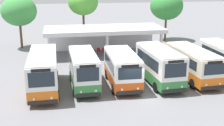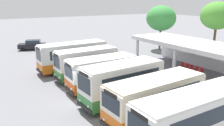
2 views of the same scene
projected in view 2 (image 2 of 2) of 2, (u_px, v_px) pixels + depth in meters
ground_plane at (76, 98)px, 19.76m from camera, size 180.00×180.00×0.00m
city_bus_nearest_orange at (73, 55)px, 27.05m from camera, size 2.52×7.97×3.24m
city_bus_second_in_row at (86, 62)px, 24.27m from camera, size 2.37×6.56×3.14m
city_bus_middle_cream at (102, 72)px, 21.41m from camera, size 2.52×6.56×3.00m
city_bus_fourth_amber at (122, 81)px, 18.49m from camera, size 2.72×7.00×3.25m
city_bus_fifth_blue at (156, 97)px, 15.90m from camera, size 2.71×7.63×2.97m
city_bus_far_end_green at (194, 117)px, 12.90m from camera, size 2.27×7.88×3.20m
parked_car_flank at (32, 45)px, 38.45m from camera, size 3.19×4.60×1.62m
terminal_canopy at (194, 47)px, 27.10m from camera, size 14.71×5.73×3.40m
waiting_chair_end_by_column at (182, 65)px, 27.86m from camera, size 0.45×0.45×0.86m
waiting_chair_second_from_end at (187, 66)px, 27.29m from camera, size 0.45×0.45×0.86m
waiting_chair_middle_seat at (191, 68)px, 26.66m from camera, size 0.45×0.45×0.86m
waiting_chair_fourth_seat at (196, 69)px, 26.09m from camera, size 0.45×0.45×0.86m
waiting_chair_fifth_seat at (201, 71)px, 25.52m from camera, size 0.45×0.45×0.86m
roadside_tree_behind_canopy at (217, 16)px, 31.07m from camera, size 4.30×4.30×7.76m
roadside_tree_west_of_canopy at (161, 18)px, 37.67m from camera, size 4.73×4.73×7.10m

